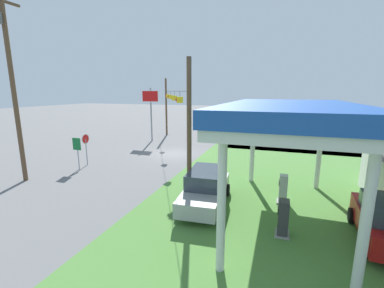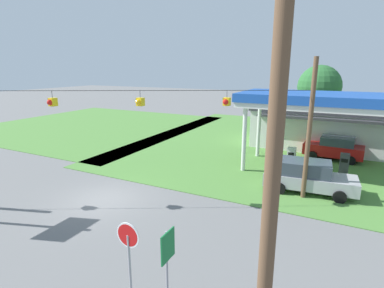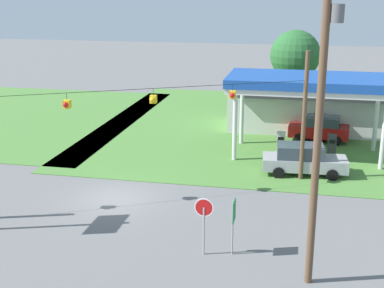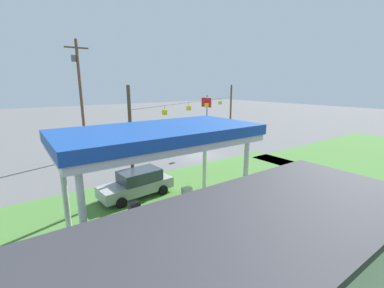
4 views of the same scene
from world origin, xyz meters
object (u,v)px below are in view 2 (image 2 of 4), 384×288
at_px(car_at_pumps_rear, 334,148).
at_px(stop_sign_roadside, 128,244).
at_px(gas_station_canopy, 323,102).
at_px(gas_station_store, 341,130).
at_px(fuel_pump_far, 344,165).
at_px(route_sign, 168,253).
at_px(tree_behind_station, 319,87).
at_px(utility_pole_main, 281,92).
at_px(car_at_pumps_front, 308,176).
at_px(fuel_pump_near, 291,159).

xyz_separation_m(car_at_pumps_rear, stop_sign_roadside, (-5.02, -18.41, 0.88)).
xyz_separation_m(gas_station_canopy, car_at_pumps_rear, (0.94, 3.74, -3.81)).
xyz_separation_m(gas_station_store, stop_sign_roadside, (-5.36, -21.68, 0.05)).
relative_size(fuel_pump_far, route_sign, 0.64).
relative_size(gas_station_canopy, tree_behind_station, 1.45).
bearing_deg(utility_pole_main, car_at_pumps_front, 91.78).
bearing_deg(tree_behind_station, gas_station_store, -68.49).
distance_m(fuel_pump_near, route_sign, 14.50).
bearing_deg(tree_behind_station, fuel_pump_far, -77.92).
bearing_deg(car_at_pumps_front, tree_behind_station, 89.03).
bearing_deg(route_sign, car_at_pumps_rear, 78.08).
bearing_deg(utility_pole_main, tree_behind_station, 92.79).
bearing_deg(gas_station_store, car_at_pumps_front, -97.67).
bearing_deg(fuel_pump_near, utility_pole_main, -83.39).
distance_m(car_at_pumps_rear, utility_pole_main, 20.49).
bearing_deg(fuel_pump_far, car_at_pumps_rear, 100.61).
bearing_deg(route_sign, stop_sign_roadside, -168.23).
bearing_deg(car_at_pumps_front, gas_station_store, 77.85).
xyz_separation_m(gas_station_canopy, fuel_pump_far, (1.64, -0.00, -4.02)).
distance_m(utility_pole_main, tree_behind_station, 29.41).
height_order(fuel_pump_near, route_sign, route_sign).
xyz_separation_m(car_at_pumps_front, utility_pole_main, (0.38, -12.23, 5.54)).
distance_m(fuel_pump_far, car_at_pumps_rear, 3.81).
bearing_deg(tree_behind_station, utility_pole_main, -87.21).
distance_m(gas_station_store, car_at_pumps_rear, 3.39).
bearing_deg(stop_sign_roadside, utility_pole_main, 162.98).
xyz_separation_m(gas_station_store, car_at_pumps_rear, (-0.34, -3.27, -0.83)).
relative_size(fuel_pump_near, car_at_pumps_rear, 0.35).
height_order(gas_station_canopy, fuel_pump_far, gas_station_canopy).
bearing_deg(stop_sign_roadside, fuel_pump_far, -111.32).
distance_m(fuel_pump_near, fuel_pump_far, 3.28).
bearing_deg(utility_pole_main, gas_station_store, 87.34).
distance_m(fuel_pump_near, utility_pole_main, 17.08).
bearing_deg(route_sign, gas_station_store, 78.98).
bearing_deg(car_at_pumps_rear, gas_station_store, -91.67).
xyz_separation_m(car_at_pumps_rear, tree_behind_station, (-2.16, 9.61, 3.98)).
bearing_deg(car_at_pumps_rear, fuel_pump_near, 59.67).
xyz_separation_m(car_at_pumps_front, route_sign, (-2.72, -10.67, 0.78)).
xyz_separation_m(gas_station_store, route_sign, (-4.17, -21.43, -0.05)).
relative_size(gas_station_canopy, fuel_pump_near, 6.79).
relative_size(gas_station_store, tree_behind_station, 2.05).
relative_size(gas_station_store, fuel_pump_near, 9.60).
xyz_separation_m(gas_station_canopy, utility_pole_main, (0.21, -15.98, 1.73)).
relative_size(gas_station_canopy, car_at_pumps_front, 2.06).
distance_m(route_sign, utility_pole_main, 5.89).
xyz_separation_m(car_at_pumps_front, tree_behind_station, (-1.05, 17.10, 3.99)).
bearing_deg(gas_station_canopy, gas_station_store, 79.65).
height_order(fuel_pump_far, route_sign, route_sign).
relative_size(stop_sign_roadside, tree_behind_station, 0.35).
relative_size(gas_station_canopy, gas_station_store, 0.71).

